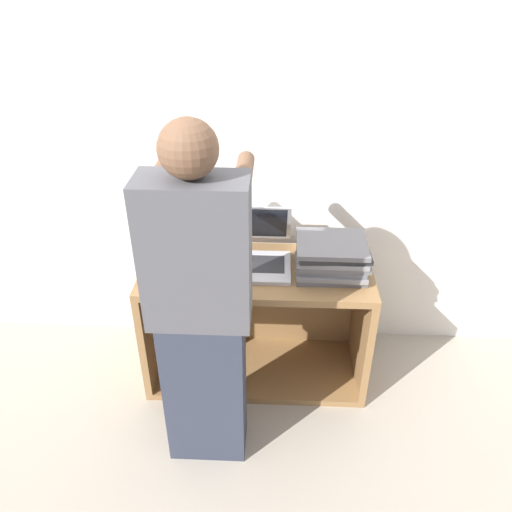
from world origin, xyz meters
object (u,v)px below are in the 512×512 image
object	(u,v)px
laptop_stack_right	(331,256)
person	(201,312)
laptop_open	(257,252)
laptop_stack_left	(183,262)

from	to	relation	value
laptop_stack_right	person	size ratio (longest dim) A/B	0.22
laptop_open	person	world-z (taller)	person
laptop_stack_right	person	xyz separation A→B (m)	(-0.56, -0.48, 0.02)
laptop_stack_left	person	bearing A→B (deg)	-71.55
laptop_stack_right	laptop_stack_left	bearing A→B (deg)	-179.54
laptop_open	person	distance (m)	0.59
laptop_open	laptop_stack_right	world-z (taller)	laptop_open
laptop_stack_left	person	world-z (taller)	person
laptop_open	laptop_stack_left	bearing A→B (deg)	-168.13
laptop_stack_left	laptop_stack_right	bearing A→B (deg)	0.46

